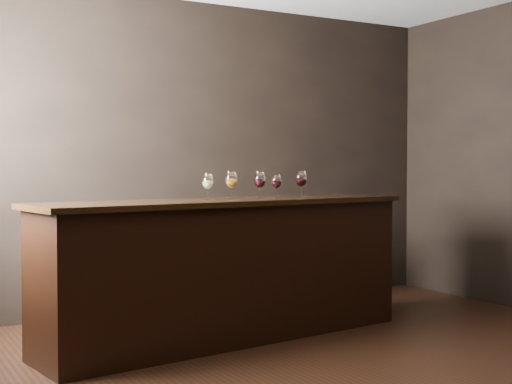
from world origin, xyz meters
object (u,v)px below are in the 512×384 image
glass_white (208,182)px  glass_red_c (301,179)px  bar_counter (228,272)px  glass_amber (231,180)px  back_bar_shelf (192,267)px  glass_red_a (260,180)px  glass_red_b (276,182)px

glass_white → glass_red_c: (0.82, 0.02, 0.01)m
bar_counter → glass_amber: bearing=29.6°
back_bar_shelf → glass_white: glass_white is taller
glass_red_a → glass_red_b: glass_red_a is taller
back_bar_shelf → glass_amber: glass_amber is taller
bar_counter → glass_red_b: size_ratio=15.38×
glass_red_a → glass_red_b: bearing=20.7°
bar_counter → glass_amber: (0.04, 0.03, 0.68)m
glass_red_b → bar_counter: bearing=-174.8°
glass_red_a → back_bar_shelf: bearing=94.3°
bar_counter → glass_red_a: (0.25, -0.03, 0.68)m
glass_red_a → glass_red_b: size_ratio=1.10×
back_bar_shelf → glass_red_b: 1.29m
glass_red_b → glass_red_c: glass_red_c is taller
glass_red_b → glass_red_c: (0.22, -0.02, 0.02)m
bar_counter → glass_amber: size_ratio=13.93×
glass_amber → back_bar_shelf: bearing=82.9°
glass_red_b → glass_red_a: bearing=-159.3°
glass_red_a → glass_red_c: bearing=7.7°
back_bar_shelf → glass_red_b: bearing=-75.0°
glass_red_b → glass_amber: bearing=-179.1°
back_bar_shelf → glass_amber: 1.28m
bar_counter → glass_red_b: 0.80m
glass_red_a → glass_amber: bearing=162.5°
glass_white → glass_red_a: (0.41, -0.04, 0.01)m
glass_amber → glass_red_a: size_ratio=1.00×
bar_counter → back_bar_shelf: bearing=72.7°
glass_red_c → glass_white: bearing=-178.9°
back_bar_shelf → glass_red_c: glass_red_c is taller
glass_white → glass_amber: 0.21m
bar_counter → glass_amber: 0.69m
glass_white → glass_red_c: 0.82m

